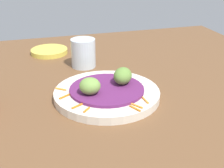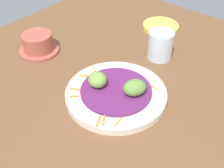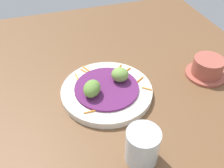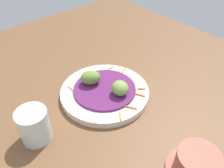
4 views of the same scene
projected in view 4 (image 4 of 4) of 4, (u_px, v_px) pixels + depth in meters
table_surface at (98, 92)px, 69.68cm from camera, size 110.00×110.00×2.00cm
main_plate at (105, 92)px, 66.63cm from camera, size 24.61×24.61×1.84cm
cabbage_bed at (105, 89)px, 65.84cm from camera, size 17.29×17.29×0.65cm
carrot_garnish at (118, 87)px, 66.79cm from camera, size 19.28×18.69×0.40cm
guac_scoop_left at (90, 77)px, 66.11cm from camera, size 6.55×6.97×3.88cm
guac_scoop_center at (120, 88)px, 62.72cm from camera, size 6.13×5.99×3.74cm
terracotta_bowl at (197, 165)px, 47.21cm from camera, size 11.78×11.78×5.79cm
water_glass at (34, 125)px, 53.14cm from camera, size 7.05×7.05×8.20cm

